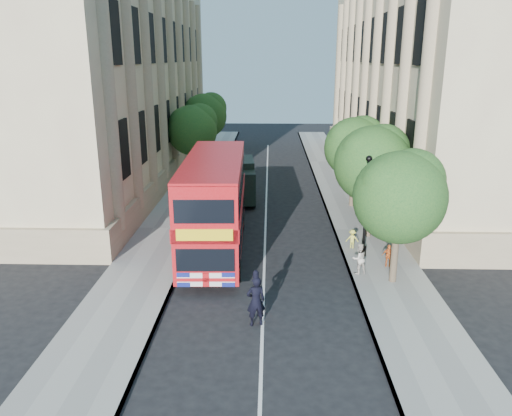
# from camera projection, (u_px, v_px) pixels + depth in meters

# --- Properties ---
(ground) EXTENTS (120.00, 120.00, 0.00)m
(ground) POSITION_uv_depth(u_px,v_px,m) (263.00, 314.00, 19.80)
(ground) COLOR black
(ground) RESTS_ON ground
(pavement_right) EXTENTS (3.50, 80.00, 0.12)m
(pavement_right) POSITION_uv_depth(u_px,v_px,m) (363.00, 231.00, 29.20)
(pavement_right) COLOR gray
(pavement_right) RESTS_ON ground
(pavement_left) EXTENTS (3.50, 80.00, 0.12)m
(pavement_left) POSITION_uv_depth(u_px,v_px,m) (168.00, 229.00, 29.51)
(pavement_left) COLOR gray
(pavement_left) RESTS_ON ground
(building_right) EXTENTS (12.00, 38.00, 18.00)m
(building_right) POSITION_uv_depth(u_px,v_px,m) (440.00, 68.00, 39.79)
(building_right) COLOR tan
(building_right) RESTS_ON ground
(building_left) EXTENTS (12.00, 38.00, 18.00)m
(building_left) POSITION_uv_depth(u_px,v_px,m) (98.00, 68.00, 40.54)
(building_left) COLOR tan
(building_left) RESTS_ON ground
(tree_right_near) EXTENTS (4.00, 4.00, 6.08)m
(tree_right_near) POSITION_uv_depth(u_px,v_px,m) (401.00, 192.00, 21.32)
(tree_right_near) COLOR #473828
(tree_right_near) RESTS_ON ground
(tree_right_mid) EXTENTS (4.20, 4.20, 6.37)m
(tree_right_mid) POSITION_uv_depth(u_px,v_px,m) (373.00, 160.00, 27.00)
(tree_right_mid) COLOR #473828
(tree_right_mid) RESTS_ON ground
(tree_right_far) EXTENTS (4.00, 4.00, 6.15)m
(tree_right_far) POSITION_uv_depth(u_px,v_px,m) (355.00, 144.00, 32.78)
(tree_right_far) COLOR #473828
(tree_right_far) RESTS_ON ground
(tree_left_far) EXTENTS (4.00, 4.00, 6.30)m
(tree_left_far) POSITION_uv_depth(u_px,v_px,m) (193.00, 127.00, 39.76)
(tree_left_far) COLOR #473828
(tree_left_far) RESTS_ON ground
(tree_left_back) EXTENTS (4.20, 4.20, 6.65)m
(tree_left_back) POSITION_uv_depth(u_px,v_px,m) (205.00, 113.00, 47.34)
(tree_left_back) COLOR #473828
(tree_left_back) RESTS_ON ground
(lamp_post) EXTENTS (0.32, 0.32, 5.16)m
(lamp_post) POSITION_uv_depth(u_px,v_px,m) (366.00, 211.00, 24.68)
(lamp_post) COLOR black
(lamp_post) RESTS_ON pavement_right
(double_decker_bus) EXTENTS (3.13, 10.66, 4.89)m
(double_decker_bus) POSITION_uv_depth(u_px,v_px,m) (215.00, 202.00, 25.45)
(double_decker_bus) COLOR #B00C11
(double_decker_bus) RESTS_ON ground
(box_van) EXTENTS (2.47, 5.21, 2.89)m
(box_van) POSITION_uv_depth(u_px,v_px,m) (239.00, 182.00, 35.05)
(box_van) COLOR black
(box_van) RESTS_ON ground
(police_constable) EXTENTS (0.83, 0.65, 1.99)m
(police_constable) POSITION_uv_depth(u_px,v_px,m) (256.00, 301.00, 18.74)
(police_constable) COLOR black
(police_constable) RESTS_ON ground
(woman_pedestrian) EXTENTS (0.87, 0.78, 1.48)m
(woman_pedestrian) POSITION_uv_depth(u_px,v_px,m) (359.00, 258.00, 23.08)
(woman_pedestrian) COLOR beige
(woman_pedestrian) RESTS_ON pavement_right
(child_a) EXTENTS (0.70, 0.42, 1.12)m
(child_a) POSITION_uv_depth(u_px,v_px,m) (389.00, 256.00, 23.86)
(child_a) COLOR orange
(child_a) RESTS_ON pavement_right
(child_b) EXTENTS (0.69, 0.45, 1.01)m
(child_b) POSITION_uv_depth(u_px,v_px,m) (352.00, 239.00, 26.24)
(child_b) COLOR #CECC46
(child_b) RESTS_ON pavement_right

